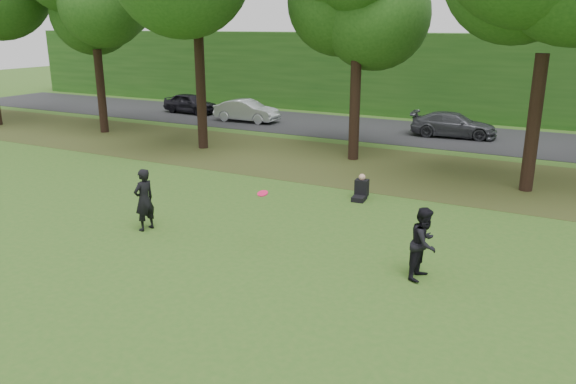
{
  "coord_description": "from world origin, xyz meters",
  "views": [
    {
      "loc": [
        5.37,
        -8.0,
        5.54
      ],
      "look_at": [
        -1.18,
        4.48,
        1.3
      ],
      "focal_mm": 35.0,
      "sensor_mm": 36.0,
      "label": 1
    }
  ],
  "objects_px": {
    "player_right": "(424,243)",
    "frisbee": "(263,193)",
    "seated_person": "(361,190)",
    "player_left": "(144,200)"
  },
  "relations": [
    {
      "from": "player_left",
      "to": "seated_person",
      "type": "relative_size",
      "value": 2.12
    },
    {
      "from": "player_left",
      "to": "frisbee",
      "type": "bearing_deg",
      "value": 102.38
    },
    {
      "from": "frisbee",
      "to": "player_right",
      "type": "bearing_deg",
      "value": 5.09
    },
    {
      "from": "player_right",
      "to": "frisbee",
      "type": "height_order",
      "value": "player_right"
    },
    {
      "from": "player_right",
      "to": "frisbee",
      "type": "bearing_deg",
      "value": 102.49
    },
    {
      "from": "seated_person",
      "to": "frisbee",
      "type": "bearing_deg",
      "value": -101.96
    },
    {
      "from": "player_right",
      "to": "frisbee",
      "type": "relative_size",
      "value": 4.81
    },
    {
      "from": "player_right",
      "to": "seated_person",
      "type": "xyz_separation_m",
      "value": [
        -3.35,
        4.99,
        -0.52
      ]
    },
    {
      "from": "player_right",
      "to": "seated_person",
      "type": "distance_m",
      "value": 6.03
    },
    {
      "from": "player_right",
      "to": "seated_person",
      "type": "height_order",
      "value": "player_right"
    }
  ]
}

